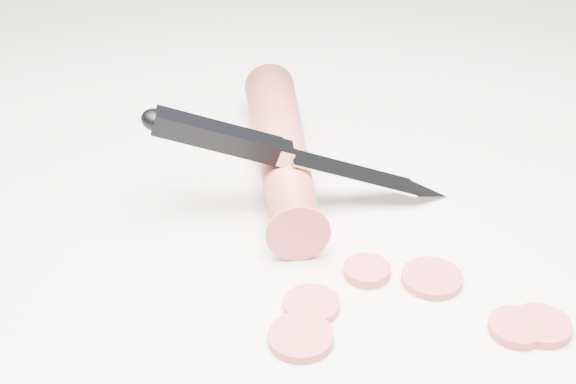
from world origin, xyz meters
name	(u,v)px	position (x,y,z in m)	size (l,w,h in m)	color
ground	(343,259)	(0.00, 0.00, 0.00)	(2.40, 2.40, 0.00)	silver
carrot	(282,149)	(0.01, 0.11, 0.02)	(0.04, 0.04, 0.22)	#B94033
carrot_slice_0	(312,305)	(-0.04, -0.03, 0.00)	(0.03, 0.03, 0.01)	#C43D3E
carrot_slice_1	(367,271)	(0.01, -0.02, 0.00)	(0.03, 0.03, 0.01)	#C43D3E
carrot_slice_2	(541,326)	(0.07, -0.11, 0.00)	(0.03, 0.03, 0.01)	#C43D3E
carrot_slice_3	(517,327)	(0.06, -0.11, 0.00)	(0.03, 0.03, 0.01)	#C43D3E
carrot_slice_4	(301,337)	(-0.06, -0.06, 0.00)	(0.04, 0.04, 0.01)	#C43D3E
carrot_slice_5	(432,278)	(0.04, -0.05, 0.00)	(0.04, 0.04, 0.01)	#C43D3E
kitchen_knife	(302,154)	(0.01, 0.07, 0.04)	(0.21, 0.10, 0.08)	silver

